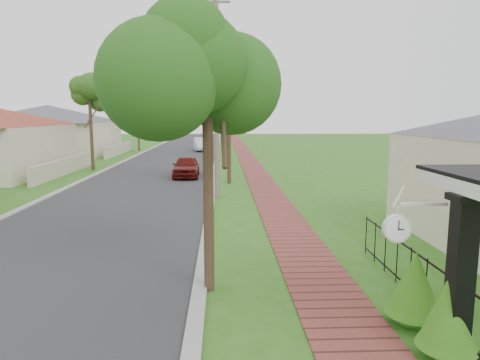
# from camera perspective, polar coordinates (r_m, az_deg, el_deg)

# --- Properties ---
(ground) EXTENTS (160.00, 160.00, 0.00)m
(ground) POSITION_cam_1_polar(r_m,az_deg,el_deg) (7.71, -11.22, -19.40)
(ground) COLOR #316217
(ground) RESTS_ON ground
(road) EXTENTS (7.00, 120.00, 0.02)m
(road) POSITION_cam_1_polar(r_m,az_deg,el_deg) (27.28, -11.08, 0.82)
(road) COLOR #28282B
(road) RESTS_ON ground
(kerb_right) EXTENTS (0.30, 120.00, 0.10)m
(kerb_right) POSITION_cam_1_polar(r_m,az_deg,el_deg) (26.97, -3.40, 0.88)
(kerb_right) COLOR #9E9E99
(kerb_right) RESTS_ON ground
(kerb_left) EXTENTS (0.30, 120.00, 0.10)m
(kerb_left) POSITION_cam_1_polar(r_m,az_deg,el_deg) (28.07, -18.47, 0.75)
(kerb_left) COLOR #9E9E99
(kerb_left) RESTS_ON ground
(sidewalk) EXTENTS (1.50, 120.00, 0.03)m
(sidewalk) POSITION_cam_1_polar(r_m,az_deg,el_deg) (27.05, 2.12, 0.91)
(sidewalk) COLOR brown
(sidewalk) RESTS_ON ground
(porch_post) EXTENTS (0.48, 0.48, 2.52)m
(porch_post) POSITION_cam_1_polar(r_m,az_deg,el_deg) (7.11, 27.22, -12.79)
(porch_post) COLOR black
(porch_post) RESTS_ON ground
(picket_fence) EXTENTS (0.03, 8.02, 1.00)m
(picket_fence) POSITION_cam_1_polar(r_m,az_deg,el_deg) (8.30, 25.62, -13.98)
(picket_fence) COLOR black
(picket_fence) RESTS_ON ground
(street_trees) EXTENTS (10.70, 37.65, 5.89)m
(street_trees) POSITION_cam_1_polar(r_m,az_deg,el_deg) (33.82, -9.34, 10.03)
(street_trees) COLOR #382619
(street_trees) RESTS_ON ground
(far_house_grey) EXTENTS (15.56, 15.56, 4.60)m
(far_house_grey) POSITION_cam_1_polar(r_m,az_deg,el_deg) (43.82, -24.10, 6.17)
(far_house_grey) COLOR beige
(far_house_grey) RESTS_ON ground
(parked_car_red) EXTENTS (1.57, 3.72, 1.26)m
(parked_car_red) POSITION_cam_1_polar(r_m,az_deg,el_deg) (25.48, -7.18, 1.80)
(parked_car_red) COLOR #59100D
(parked_car_red) RESTS_ON ground
(parked_car_white) EXTENTS (1.94, 4.23, 1.34)m
(parked_car_white) POSITION_cam_1_polar(r_m,az_deg,el_deg) (44.43, -5.15, 4.74)
(parked_car_white) COLOR white
(parked_car_white) RESTS_ON ground
(near_tree) EXTENTS (2.26, 2.26, 5.79)m
(near_tree) POSITION_cam_1_polar(r_m,az_deg,el_deg) (8.57, -4.43, 15.40)
(near_tree) COLOR #382619
(near_tree) RESTS_ON ground
(utility_pole) EXTENTS (1.20, 0.24, 8.73)m
(utility_pole) POSITION_cam_1_polar(r_m,az_deg,el_deg) (18.84, -3.16, 11.06)
(utility_pole) COLOR #726859
(utility_pole) RESTS_ON ground
(station_clock) EXTENTS (0.96, 0.13, 0.61)m
(station_clock) POSITION_cam_1_polar(r_m,az_deg,el_deg) (6.87, 20.43, -5.84)
(station_clock) COLOR white
(station_clock) RESTS_ON ground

